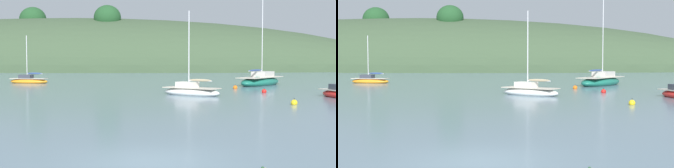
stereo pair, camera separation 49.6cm
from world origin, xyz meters
TOP-DOWN VIEW (x-y plane):
  - ground_plane at (0.00, 0.00)m, footprint 400.00×400.00m
  - far_shoreline_hill at (-25.09, 92.55)m, footprint 150.00×36.00m
  - sailboat_teal_outer at (1.80, 24.72)m, footprint 5.33×4.29m
  - sailboat_navy_dinghy at (9.85, 38.33)m, footprint 6.59×7.70m
  - sailboat_red_portside at (-17.24, 41.49)m, footprint 4.85×2.22m
  - mooring_buoy_inner at (8.50, 17.17)m, footprint 0.44×0.44m
  - mooring_buoy_channel at (6.34, 32.34)m, footprint 0.44×0.44m
  - mooring_buoy_outer at (8.31, 27.35)m, footprint 0.44×0.44m

SIDE VIEW (x-z plane):
  - ground_plane at x=0.00m, z-range 0.00..0.00m
  - far_shoreline_hill at x=-25.09m, z-range -13.02..13.13m
  - mooring_buoy_inner at x=8.50m, z-range -0.15..0.39m
  - mooring_buoy_channel at x=6.34m, z-range -0.15..0.39m
  - mooring_buoy_outer at x=8.31m, z-range -0.15..0.39m
  - sailboat_red_portside at x=-17.24m, z-range -2.61..3.24m
  - sailboat_teal_outer at x=1.80m, z-range -3.24..3.92m
  - sailboat_navy_dinghy at x=9.85m, z-range -4.48..5.39m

